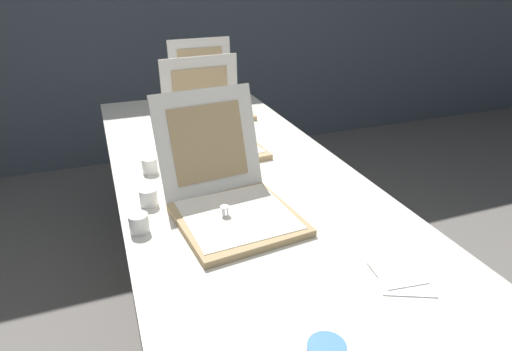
% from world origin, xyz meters
% --- Properties ---
extents(table, '(0.87, 2.25, 0.73)m').
position_xyz_m(table, '(0.00, 0.62, 0.69)').
color(table, silver).
rests_on(table, ground).
extents(pizza_box_front, '(0.39, 0.48, 0.35)m').
position_xyz_m(pizza_box_front, '(-0.11, 0.33, 0.78)').
color(pizza_box_front, tan).
rests_on(pizza_box_front, table).
extents(pizza_box_middle, '(0.37, 0.39, 0.36)m').
position_xyz_m(pizza_box_middle, '(-0.01, 0.87, 0.79)').
color(pizza_box_middle, tan).
rests_on(pizza_box_middle, table).
extents(pizza_box_back, '(0.36, 0.39, 0.36)m').
position_xyz_m(pizza_box_back, '(0.11, 1.36, 0.79)').
color(pizza_box_back, tan).
rests_on(pizza_box_back, table).
extents(cup_white_near_left, '(0.06, 0.06, 0.06)m').
position_xyz_m(cup_white_near_left, '(-0.39, 0.33, 0.76)').
color(cup_white_near_left, white).
rests_on(cup_white_near_left, table).
extents(cup_white_near_center, '(0.06, 0.06, 0.06)m').
position_xyz_m(cup_white_near_center, '(-0.34, 0.48, 0.76)').
color(cup_white_near_center, white).
rests_on(cup_white_near_center, table).
extents(cup_white_mid, '(0.06, 0.06, 0.06)m').
position_xyz_m(cup_white_mid, '(-0.30, 0.73, 0.76)').
color(cup_white_mid, white).
rests_on(cup_white_mid, table).
extents(napkin_pile, '(0.17, 0.17, 0.01)m').
position_xyz_m(napkin_pile, '(0.20, -0.11, 0.73)').
color(napkin_pile, white).
rests_on(napkin_pile, table).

